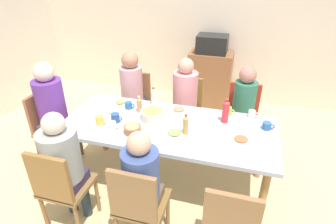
{
  "coord_description": "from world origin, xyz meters",
  "views": [
    {
      "loc": [
        0.66,
        -2.3,
        2.21
      ],
      "look_at": [
        0.0,
        0.0,
        0.9
      ],
      "focal_mm": 29.63,
      "sensor_mm": 36.0,
      "label": 1
    }
  ],
  "objects_px": {
    "chair_4": "(139,204)",
    "person_6": "(131,89)",
    "chair_5": "(242,115)",
    "cup_2": "(252,114)",
    "person_5": "(243,106)",
    "plate_1": "(174,134)",
    "cup_0": "(100,120)",
    "bottle_2": "(186,125)",
    "cup_1": "(115,118)",
    "bowl_1": "(153,114)",
    "microwave": "(212,44)",
    "plate_0": "(120,103)",
    "dining_table": "(168,131)",
    "person_4": "(142,180)",
    "bottle_3": "(154,97)",
    "cup_3": "(129,105)",
    "chair_2": "(61,186)",
    "person_3": "(52,106)",
    "person_2": "(63,161)",
    "plate_3": "(241,140)",
    "bottle_1": "(139,105)",
    "chair_0": "(186,108)",
    "bowl_0": "(132,129)",
    "side_cabinet": "(210,79)",
    "chair_1": "(230,224)",
    "cup_6": "(267,126)",
    "person_0": "(185,96)",
    "plate_2": "(179,110)",
    "cup_4": "(105,110)",
    "cup_7": "(228,111)",
    "chair_6": "(135,101)",
    "bottle_0": "(226,111)",
    "cup_5": "(112,125)"
  },
  "relations": [
    {
      "from": "person_5",
      "to": "plate_1",
      "type": "relative_size",
      "value": 4.98
    },
    {
      "from": "person_5",
      "to": "bottle_2",
      "type": "height_order",
      "value": "person_5"
    },
    {
      "from": "cup_1",
      "to": "chair_4",
      "type": "bearing_deg",
      "value": -54.71
    },
    {
      "from": "plate_2",
      "to": "cup_6",
      "type": "distance_m",
      "value": 0.93
    },
    {
      "from": "cup_6",
      "to": "bottle_1",
      "type": "distance_m",
      "value": 1.34
    },
    {
      "from": "chair_2",
      "to": "cup_1",
      "type": "height_order",
      "value": "chair_2"
    },
    {
      "from": "chair_5",
      "to": "plate_1",
      "type": "xyz_separation_m",
      "value": [
        -0.61,
        -1.0,
        0.25
      ]
    },
    {
      "from": "bowl_0",
      "to": "cup_4",
      "type": "bearing_deg",
      "value": 147.83
    },
    {
      "from": "chair_4",
      "to": "bottle_1",
      "type": "xyz_separation_m",
      "value": [
        -0.38,
        1.03,
        0.32
      ]
    },
    {
      "from": "chair_0",
      "to": "person_5",
      "type": "xyz_separation_m",
      "value": [
        0.72,
        -0.09,
        0.18
      ]
    },
    {
      "from": "chair_5",
      "to": "chair_6",
      "type": "bearing_deg",
      "value": 180.0
    },
    {
      "from": "person_0",
      "to": "bowl_0",
      "type": "bearing_deg",
      "value": -106.56
    },
    {
      "from": "person_4",
      "to": "bottle_3",
      "type": "bearing_deg",
      "value": 103.98
    },
    {
      "from": "plate_0",
      "to": "plate_1",
      "type": "distance_m",
      "value": 0.89
    },
    {
      "from": "chair_5",
      "to": "cup_2",
      "type": "xyz_separation_m",
      "value": [
        0.09,
        -0.45,
        0.28
      ]
    },
    {
      "from": "person_4",
      "to": "plate_1",
      "type": "xyz_separation_m",
      "value": [
        0.11,
        0.6,
        0.08
      ]
    },
    {
      "from": "chair_2",
      "to": "plate_0",
      "type": "height_order",
      "value": "chair_2"
    },
    {
      "from": "cup_0",
      "to": "bottle_2",
      "type": "height_order",
      "value": "bottle_2"
    },
    {
      "from": "person_4",
      "to": "cup_3",
      "type": "relative_size",
      "value": 10.13
    },
    {
      "from": "chair_4",
      "to": "person_6",
      "type": "height_order",
      "value": "person_6"
    },
    {
      "from": "cup_5",
      "to": "bottle_0",
      "type": "bearing_deg",
      "value": 22.59
    },
    {
      "from": "bottle_0",
      "to": "cup_0",
      "type": "bearing_deg",
      "value": -161.7
    },
    {
      "from": "cup_1",
      "to": "bowl_1",
      "type": "bearing_deg",
      "value": 25.4
    },
    {
      "from": "person_2",
      "to": "cup_3",
      "type": "height_order",
      "value": "person_2"
    },
    {
      "from": "chair_0",
      "to": "person_4",
      "type": "bearing_deg",
      "value": -90.0
    },
    {
      "from": "bowl_0",
      "to": "plate_0",
      "type": "bearing_deg",
      "value": 125.17
    },
    {
      "from": "cup_2",
      "to": "microwave",
      "type": "relative_size",
      "value": 0.22
    },
    {
      "from": "side_cabinet",
      "to": "bottle_0",
      "type": "bearing_deg",
      "value": -77.51
    },
    {
      "from": "chair_6",
      "to": "plate_2",
      "type": "relative_size",
      "value": 3.9
    },
    {
      "from": "chair_1",
      "to": "plate_1",
      "type": "distance_m",
      "value": 0.95
    },
    {
      "from": "chair_4",
      "to": "bottle_2",
      "type": "distance_m",
      "value": 0.82
    },
    {
      "from": "chair_5",
      "to": "microwave",
      "type": "xyz_separation_m",
      "value": [
        -0.59,
        1.26,
        0.53
      ]
    },
    {
      "from": "chair_2",
      "to": "person_3",
      "type": "distance_m",
      "value": 1.1
    },
    {
      "from": "person_3",
      "to": "plate_1",
      "type": "bearing_deg",
      "value": -5.99
    },
    {
      "from": "chair_1",
      "to": "cup_6",
      "type": "distance_m",
      "value": 1.1
    },
    {
      "from": "cup_1",
      "to": "cup_6",
      "type": "xyz_separation_m",
      "value": [
        1.49,
        0.29,
        -0.01
      ]
    },
    {
      "from": "chair_5",
      "to": "bowl_1",
      "type": "height_order",
      "value": "chair_5"
    },
    {
      "from": "cup_1",
      "to": "bottle_1",
      "type": "distance_m",
      "value": 0.32
    },
    {
      "from": "bowl_0",
      "to": "side_cabinet",
      "type": "distance_m",
      "value": 2.4
    },
    {
      "from": "person_2",
      "to": "microwave",
      "type": "relative_size",
      "value": 2.46
    },
    {
      "from": "chair_0",
      "to": "person_5",
      "type": "bearing_deg",
      "value": -7.42
    },
    {
      "from": "person_2",
      "to": "plate_3",
      "type": "xyz_separation_m",
      "value": [
        1.44,
        0.67,
        0.05
      ]
    },
    {
      "from": "cup_5",
      "to": "cup_7",
      "type": "height_order",
      "value": "cup_7"
    },
    {
      "from": "bottle_3",
      "to": "person_3",
      "type": "bearing_deg",
      "value": -160.17
    },
    {
      "from": "chair_6",
      "to": "cup_3",
      "type": "height_order",
      "value": "chair_6"
    },
    {
      "from": "chair_1",
      "to": "cup_4",
      "type": "bearing_deg",
      "value": 148.28
    },
    {
      "from": "plate_0",
      "to": "cup_4",
      "type": "xyz_separation_m",
      "value": [
        -0.06,
        -0.25,
        0.03
      ]
    },
    {
      "from": "plate_0",
      "to": "dining_table",
      "type": "bearing_deg",
      "value": -24.03
    },
    {
      "from": "bottle_3",
      "to": "microwave",
      "type": "height_order",
      "value": "microwave"
    },
    {
      "from": "cup_7",
      "to": "chair_1",
      "type": "bearing_deg",
      "value": -82.67
    }
  ]
}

